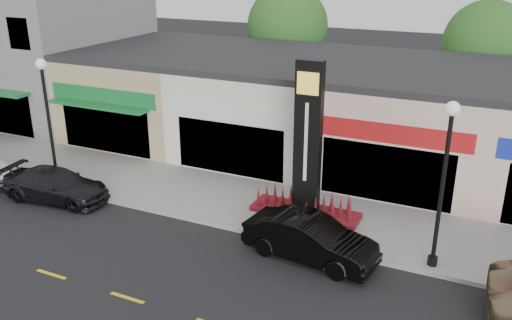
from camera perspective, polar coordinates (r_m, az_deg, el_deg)
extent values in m
plane|color=black|center=(19.14, -7.85, -9.47)|extent=(120.00, 120.00, 0.00)
cube|color=gray|center=(22.43, -1.90, -4.26)|extent=(52.00, 4.30, 0.15)
cube|color=gray|center=(20.66, -4.73, -6.66)|extent=(52.00, 0.20, 0.15)
cube|color=slate|center=(37.54, -22.38, 10.80)|extent=(12.00, 10.00, 8.00)
cube|color=black|center=(30.70, -23.67, 12.09)|extent=(1.40, 0.10, 1.60)
cube|color=tan|center=(31.70, -9.94, 7.19)|extent=(7.00, 10.00, 4.50)
cube|color=#262628|center=(31.23, -10.21, 11.47)|extent=(7.00, 10.00, 0.30)
cube|color=black|center=(28.16, -15.51, 3.19)|extent=(5.25, 0.10, 2.40)
cube|color=#197133|center=(27.71, -15.85, 6.54)|extent=(6.30, 0.12, 0.80)
cube|color=#197133|center=(27.48, -16.36, 5.50)|extent=(5.60, 0.90, 0.12)
cube|color=beige|center=(28.38, 1.86, 5.88)|extent=(7.00, 10.00, 4.50)
cube|color=#262628|center=(27.86, 1.92, 10.65)|extent=(7.00, 10.00, 0.30)
cube|color=black|center=(24.37, -2.76, 1.20)|extent=(5.25, 0.10, 2.40)
cube|color=silver|center=(23.85, -2.83, 5.05)|extent=(6.30, 0.12, 0.80)
cube|color=beige|center=(26.54, 15.92, 4.00)|extent=(7.00, 10.00, 4.50)
cube|color=#262628|center=(25.97, 16.45, 9.06)|extent=(7.00, 10.00, 0.30)
cube|color=black|center=(22.19, 13.48, -1.42)|extent=(5.25, 0.10, 2.40)
cube|color=red|center=(21.62, 13.86, 2.76)|extent=(6.30, 0.12, 0.80)
cylinder|color=#382619|center=(36.65, 3.21, 8.24)|extent=(0.36, 0.36, 3.15)
sphere|color=#1A531B|center=(36.03, 3.33, 13.92)|extent=(5.20, 5.20, 5.20)
cylinder|color=#382619|center=(34.22, 22.27, 5.63)|extent=(0.36, 0.36, 2.97)
sphere|color=#1A531B|center=(33.58, 23.08, 11.23)|extent=(4.80, 4.80, 4.80)
cylinder|color=black|center=(25.44, -20.19, -1.91)|extent=(0.32, 0.32, 0.30)
cylinder|color=black|center=(24.63, -20.91, 3.46)|extent=(0.14, 0.14, 5.00)
sphere|color=silver|center=(24.04, -21.71, 9.37)|extent=(0.44, 0.44, 0.44)
cylinder|color=black|center=(18.75, 18.07, -10.03)|extent=(0.32, 0.32, 0.30)
cylinder|color=black|center=(17.64, 18.98, -3.03)|extent=(0.14, 0.14, 5.00)
sphere|color=silver|center=(16.81, 20.01, 5.10)|extent=(0.44, 0.44, 0.44)
cube|color=maroon|center=(21.16, 5.21, -5.44)|extent=(4.20, 1.30, 0.20)
cube|color=black|center=(20.05, 5.48, 2.00)|extent=(1.00, 0.40, 6.00)
cube|color=yellow|center=(19.25, 5.48, 8.02)|extent=(0.80, 0.05, 0.80)
cube|color=silver|center=(19.85, 5.27, 1.82)|extent=(0.12, 0.04, 3.00)
imported|color=black|center=(23.87, -20.32, -2.50)|extent=(2.29, 4.71, 1.32)
imported|color=black|center=(18.27, 5.72, -8.25)|extent=(2.17, 4.69, 1.49)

